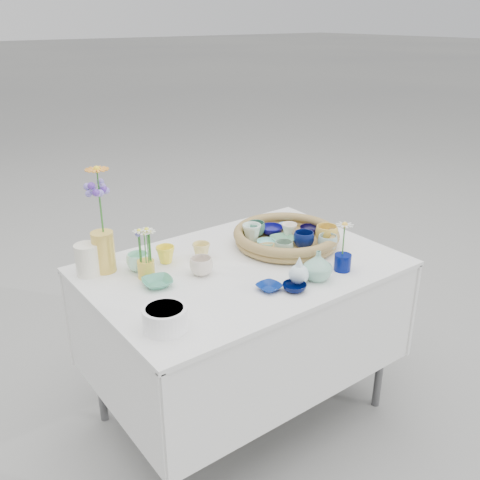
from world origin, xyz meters
TOP-DOWN VIEW (x-y plane):
  - ground at (0.00, 0.00)m, footprint 80.00×80.00m
  - display_table at (0.00, 0.00)m, footprint 1.26×0.86m
  - wicker_tray at (0.28, 0.05)m, footprint 0.47×0.47m
  - tray_ceramic_0 at (0.29, 0.16)m, footprint 0.12×0.12m
  - tray_ceramic_1 at (0.44, 0.06)m, footprint 0.11×0.11m
  - tray_ceramic_2 at (0.41, -0.07)m, footprint 0.11×0.11m
  - tray_ceramic_3 at (0.26, 0.05)m, footprint 0.13×0.13m
  - tray_ceramic_4 at (0.17, -0.06)m, footprint 0.10×0.10m
  - tray_ceramic_5 at (0.17, 0.06)m, footprint 0.11×0.11m
  - tray_ceramic_6 at (0.16, 0.15)m, footprint 0.10×0.10m
  - tray_ceramic_7 at (0.32, 0.08)m, footprint 0.08×0.08m
  - tray_ceramic_8 at (0.38, 0.16)m, footprint 0.09×0.09m
  - tray_ceramic_9 at (0.30, -0.05)m, footprint 0.11×0.11m
  - tray_ceramic_10 at (0.13, -0.00)m, footprint 0.12×0.12m
  - tray_ceramic_11 at (0.36, -0.13)m, footprint 0.09×0.09m
  - tray_ceramic_12 at (0.21, 0.18)m, footprint 0.11×0.11m
  - loose_ceramic_0 at (-0.24, 0.21)m, footprint 0.08×0.08m
  - loose_ceramic_1 at (-0.10, 0.16)m, footprint 0.09×0.09m
  - loose_ceramic_2 at (-0.37, 0.05)m, footprint 0.14×0.14m
  - loose_ceramic_3 at (-0.19, 0.03)m, footprint 0.11×0.11m
  - loose_ceramic_4 at (-0.05, -0.23)m, footprint 0.10×0.10m
  - loose_ceramic_5 at (-0.37, 0.21)m, footprint 0.12×0.12m
  - loose_ceramic_6 at (0.02, -0.30)m, footprint 0.11×0.11m
  - fluted_bowl at (-0.50, -0.24)m, footprint 0.19×0.19m
  - bud_vase_paleblue at (0.07, -0.26)m, footprint 0.10×0.10m
  - bud_vase_seafoam at (0.15, -0.28)m, footprint 0.13×0.13m
  - bud_vase_cobalt at (0.29, -0.28)m, footprint 0.08×0.08m
  - single_daisy at (0.30, -0.27)m, footprint 0.11×0.11m
  - tall_vase_yellow at (-0.48, 0.29)m, footprint 0.11×0.11m
  - gerbera at (-0.47, 0.29)m, footprint 0.11×0.11m
  - hydrangea at (-0.47, 0.29)m, footprint 0.09×0.09m
  - white_pitcher at (-0.54, 0.30)m, footprint 0.16×0.14m
  - daisy_cup at (-0.37, 0.14)m, footprint 0.08×0.08m
  - daisy_posy at (-0.37, 0.13)m, footprint 0.08×0.08m

SIDE VIEW (x-z plane):
  - ground at x=0.00m, z-range 0.00..0.00m
  - display_table at x=0.00m, z-range -0.38..0.38m
  - loose_ceramic_4 at x=-0.05m, z-range 0.77..0.79m
  - loose_ceramic_2 at x=-0.37m, z-range 0.77..0.79m
  - loose_ceramic_6 at x=0.02m, z-range 0.77..0.79m
  - tray_ceramic_8 at x=0.38m, z-range 0.78..0.81m
  - tray_ceramic_3 at x=0.26m, z-range 0.78..0.81m
  - tray_ceramic_5 at x=0.17m, z-range 0.78..0.81m
  - tray_ceramic_1 at x=0.44m, z-range 0.78..0.81m
  - tray_ceramic_10 at x=0.13m, z-range 0.78..0.81m
  - bud_vase_cobalt at x=0.29m, z-range 0.77..0.83m
  - loose_ceramic_1 at x=-0.10m, z-range 0.77..0.83m
  - tray_ceramic_0 at x=0.29m, z-range 0.78..0.82m
  - loose_ceramic_3 at x=-0.19m, z-range 0.77..0.84m
  - daisy_cup at x=-0.37m, z-range 0.77..0.84m
  - loose_ceramic_5 at x=-0.37m, z-range 0.77..0.84m
  - loose_ceramic_0 at x=-0.24m, z-range 0.77..0.84m
  - wicker_tray at x=0.28m, z-range 0.77..0.84m
  - fluted_bowl at x=-0.50m, z-range 0.77..0.84m
  - tray_ceramic_4 at x=0.17m, z-range 0.78..0.85m
  - tray_ceramic_7 at x=0.32m, z-range 0.78..0.85m
  - tray_ceramic_12 at x=0.21m, z-range 0.78..0.85m
  - tray_ceramic_11 at x=0.36m, z-range 0.78..0.85m
  - tray_ceramic_9 at x=0.30m, z-range 0.78..0.85m
  - tray_ceramic_6 at x=0.16m, z-range 0.78..0.86m
  - tray_ceramic_2 at x=0.41m, z-range 0.78..0.86m
  - bud_vase_seafoam at x=0.15m, z-range 0.76..0.88m
  - bud_vase_paleblue at x=0.07m, z-range 0.77..0.89m
  - white_pitcher at x=-0.54m, z-range 0.77..0.89m
  - tall_vase_yellow at x=-0.48m, z-range 0.77..0.93m
  - single_daisy at x=0.30m, z-range 0.82..0.97m
  - daisy_posy at x=-0.37m, z-range 0.84..0.99m
  - hydrangea at x=-0.47m, z-range 0.90..1.15m
  - gerbera at x=-0.47m, z-range 0.92..1.20m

